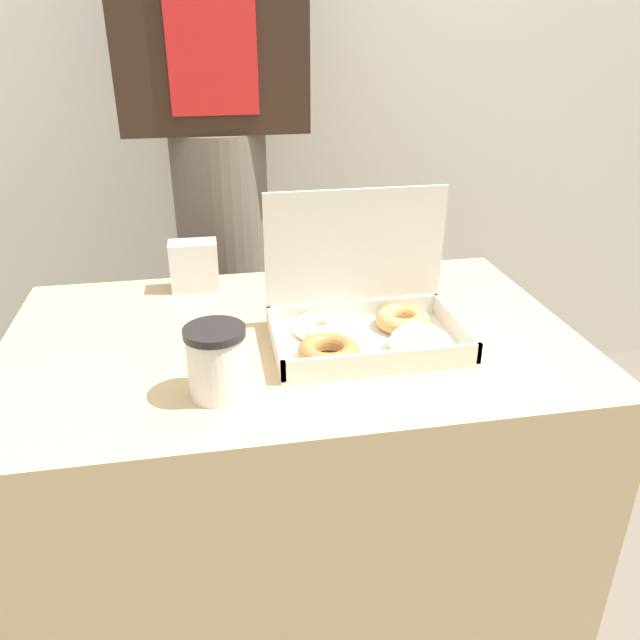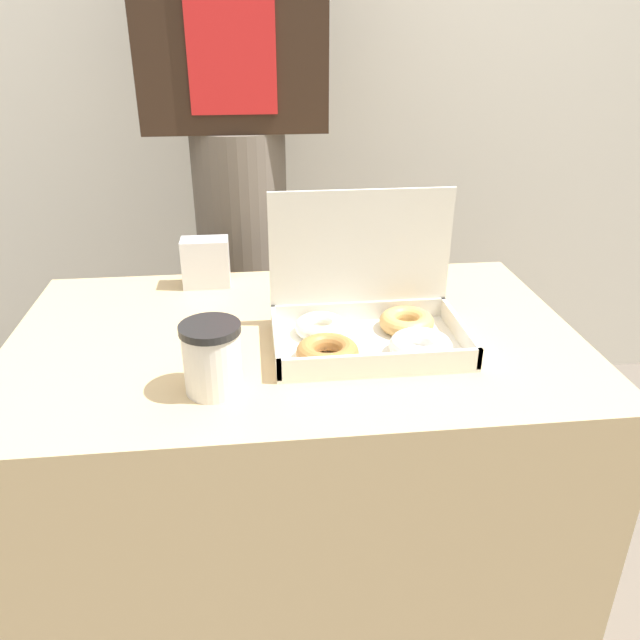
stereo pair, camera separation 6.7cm
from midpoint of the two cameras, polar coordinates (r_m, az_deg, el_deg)
ground_plane at (r=1.61m, az=-0.51°, el=-24.60°), size 14.00×14.00×0.00m
table at (r=1.36m, az=-0.57°, el=-14.85°), size 1.05×0.66×0.71m
donut_box at (r=1.11m, az=6.29°, el=-0.30°), size 0.34×0.24×0.26m
coffee_cup at (r=0.96m, az=-7.88°, el=-3.46°), size 0.09×0.09×0.11m
napkin_holder at (r=1.37m, az=-9.02°, el=5.20°), size 0.10×0.06×0.11m
person_customer at (r=1.69m, az=-6.41°, el=16.15°), size 0.45×0.25×1.81m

